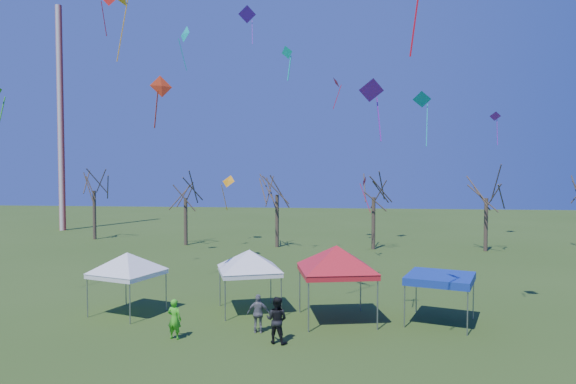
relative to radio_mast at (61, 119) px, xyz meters
name	(u,v)px	position (x,y,z in m)	size (l,w,h in m)	color
ground	(257,338)	(28.00, -34.00, -12.50)	(140.00, 140.00, 0.00)	#314D18
radio_mast	(61,119)	(0.00, 0.00, 0.00)	(0.70, 0.70, 25.00)	silver
tree_0	(94,173)	(7.15, -6.62, -6.01)	(3.83, 3.83, 8.44)	#3D2D21
tree_1	(185,181)	(17.23, -9.35, -6.71)	(3.42, 3.42, 7.54)	#3D2D21
tree_2	(277,176)	(25.63, -9.62, -6.21)	(3.71, 3.71, 8.18)	#3D2D21
tree_3	(374,179)	(34.03, -9.96, -6.42)	(3.59, 3.59, 7.91)	#3D2D21
tree_4	(487,179)	(43.36, -10.00, -6.44)	(3.58, 3.58, 7.89)	#3D2D21
tent_white_west	(127,257)	(21.27, -31.12, -9.76)	(3.66, 3.66, 3.40)	gray
tent_white_mid	(249,254)	(26.98, -30.12, -9.69)	(3.73, 3.73, 3.48)	gray
tent_red	(337,250)	(31.20, -31.19, -9.28)	(4.43, 4.43, 3.99)	gray
tent_blue	(440,279)	(35.81, -31.06, -10.48)	(3.53, 3.53, 2.19)	gray
person_green	(174,319)	(24.69, -34.42, -11.68)	(0.60, 0.39, 1.64)	#3EC920
person_grey	(258,314)	(27.95, -33.26, -11.68)	(0.96, 0.40, 1.63)	slate
person_dark	(277,320)	(28.89, -34.45, -11.57)	(0.90, 0.70, 1.86)	black
kite_1	(161,87)	(24.09, -34.00, -2.24)	(0.92, 0.83, 2.18)	red
kite_11	(247,14)	(24.63, -18.11, 5.34)	(1.37, 0.92, 2.76)	#641ABB
kite_2	(185,34)	(18.48, -13.13, 5.41)	(1.35, 1.31, 3.58)	#0CB5A5
kite_12	(495,117)	(42.90, -13.78, -1.65)	(0.87, 0.61, 2.59)	purple
kite_19	(337,83)	(30.94, -16.26, 0.73)	(0.71, 0.98, 2.42)	red
kite_18	(287,53)	(28.63, -28.29, 0.26)	(0.76, 0.66, 1.79)	#0DCAB0
kite_27	(371,91)	(32.63, -32.63, -2.33)	(1.20, 0.89, 2.64)	#6E18AE
kite_13	(228,182)	(22.83, -16.48, -6.54)	(1.24, 1.01, 2.72)	orange
kite_22	(364,183)	(33.01, -15.54, -6.61)	(0.85, 0.96, 2.80)	red
kite_17	(422,100)	(35.50, -27.16, -2.05)	(1.04, 0.76, 2.88)	#0BA4AB
kite_7	(109,0)	(15.59, -20.59, 5.87)	(0.98, 0.82, 2.86)	red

